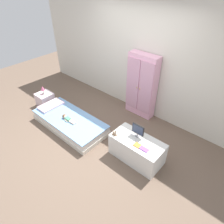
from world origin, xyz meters
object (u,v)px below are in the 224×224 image
(bed, at_px, (70,122))
(table_lamp, at_px, (43,88))
(nightstand, at_px, (45,99))
(rocking_horse_toy, at_px, (115,132))
(book_purple, at_px, (144,149))
(wardrobe, at_px, (142,86))
(tv_monitor, at_px, (138,130))
(doll, at_px, (67,118))
(tv_stand, at_px, (137,149))
(book_orange, at_px, (137,145))

(bed, bearing_deg, table_lamp, 173.39)
(nightstand, distance_m, rocking_horse_toy, 2.48)
(nightstand, relative_size, book_purple, 2.42)
(wardrobe, bearing_deg, table_lamp, -146.70)
(tv_monitor, height_order, book_purple, tv_monitor)
(doll, height_order, rocking_horse_toy, rocking_horse_toy)
(tv_stand, height_order, book_orange, book_orange)
(tv_stand, distance_m, book_orange, 0.28)
(doll, relative_size, rocking_horse_toy, 3.11)
(bed, height_order, nightstand, nightstand)
(table_lamp, xyz_separation_m, rocking_horse_toy, (2.46, -0.06, 0.03))
(book_orange, bearing_deg, nightstand, 179.92)
(table_lamp, distance_m, tv_monitor, 2.79)
(bed, xyz_separation_m, book_purple, (1.89, 0.13, 0.35))
(tv_monitor, bearing_deg, table_lamp, -175.97)
(tv_stand, relative_size, rocking_horse_toy, 7.81)
(doll, distance_m, wardrobe, 1.84)
(bed, height_order, tv_stand, tv_stand)
(table_lamp, bearing_deg, tv_monitor, 4.03)
(doll, relative_size, table_lamp, 1.78)
(table_lamp, height_order, book_purple, table_lamp)
(tv_stand, bearing_deg, book_orange, -57.09)
(tv_stand, bearing_deg, rocking_horse_toy, -156.93)
(wardrobe, relative_size, rocking_horse_toy, 12.05)
(table_lamp, bearing_deg, book_purple, -0.07)
(bed, distance_m, table_lamp, 1.24)
(doll, height_order, table_lamp, table_lamp)
(table_lamp, height_order, tv_monitor, tv_monitor)
(tv_stand, height_order, book_purple, book_purple)
(book_purple, bearing_deg, tv_stand, 151.58)
(doll, distance_m, rocking_horse_toy, 1.31)
(wardrobe, distance_m, tv_stand, 1.57)
(nightstand, relative_size, wardrobe, 0.25)
(book_purple, bearing_deg, bed, -176.00)
(doll, bearing_deg, book_orange, 6.44)
(doll, xyz_separation_m, tv_monitor, (1.61, 0.40, 0.33))
(tv_stand, distance_m, rocking_horse_toy, 0.52)
(tv_monitor, xyz_separation_m, book_purple, (0.28, -0.20, -0.14))
(doll, xyz_separation_m, book_purple, (1.89, 0.20, 0.19))
(rocking_horse_toy, distance_m, book_orange, 0.48)
(rocking_horse_toy, bearing_deg, book_purple, 5.27)
(tv_monitor, bearing_deg, rocking_horse_toy, -141.95)
(wardrobe, distance_m, book_orange, 1.64)
(nightstand, distance_m, book_purple, 3.08)
(rocking_horse_toy, bearing_deg, wardrobe, 106.06)
(tv_stand, bearing_deg, tv_monitor, 129.67)
(bed, distance_m, rocking_horse_toy, 1.35)
(tv_stand, xyz_separation_m, rocking_horse_toy, (-0.40, -0.17, 0.29))
(doll, bearing_deg, tv_stand, 10.51)
(tv_monitor, bearing_deg, nightstand, -175.97)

